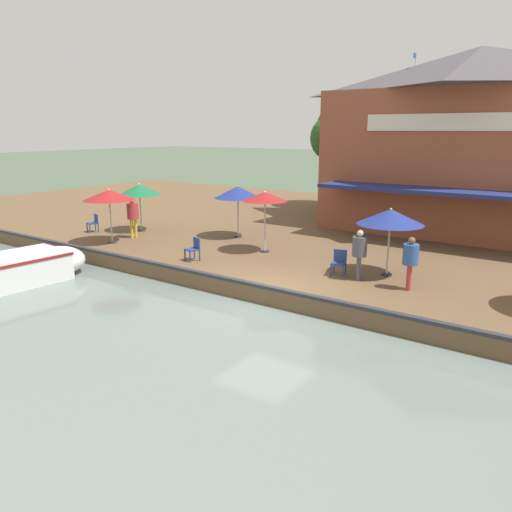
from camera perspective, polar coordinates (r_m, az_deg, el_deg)
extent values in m
plane|color=#4C5B47|center=(15.48, 1.00, -5.96)|extent=(220.00, 220.00, 0.00)
cube|color=brown|center=(24.95, 15.28, 2.08)|extent=(22.00, 56.00, 0.60)
cube|color=#2D2D33|center=(15.34, 1.22, -3.58)|extent=(0.20, 50.40, 0.10)
cube|color=brown|center=(26.51, 23.35, 9.89)|extent=(8.12, 12.15, 6.50)
pyramid|color=#4C474C|center=(26.61, 24.29, 18.97)|extent=(8.53, 12.76, 1.95)
cube|color=navy|center=(21.78, 20.33, 6.93)|extent=(1.80, 10.33, 0.16)
cube|color=silver|center=(22.48, 21.53, 14.05)|extent=(0.08, 7.29, 0.70)
cylinder|color=silver|center=(27.39, 17.70, 19.29)|extent=(0.06, 0.06, 1.89)
cube|color=#2D5193|center=(27.31, 17.71, 20.98)|extent=(0.36, 0.03, 0.24)
cylinder|color=#B7B7B7|center=(19.70, 1.01, 3.69)|extent=(0.06, 0.06, 2.27)
cylinder|color=#2D2D33|center=(19.93, 0.99, 0.57)|extent=(0.36, 0.36, 0.06)
cone|color=maroon|center=(19.53, 1.02, 6.82)|extent=(1.79, 1.79, 0.35)
cone|color=white|center=(19.52, 1.02, 6.88)|extent=(1.11, 1.11, 0.28)
sphere|color=white|center=(19.51, 1.02, 7.33)|extent=(0.08, 0.08, 0.08)
cylinder|color=#B7B7B7|center=(24.50, -13.06, 5.18)|extent=(0.06, 0.06, 2.07)
cylinder|color=#2D2D33|center=(24.67, -12.93, 2.88)|extent=(0.36, 0.36, 0.06)
cone|color=#19663D|center=(24.37, -13.19, 7.41)|extent=(2.04, 2.04, 0.51)
cone|color=silver|center=(24.37, -13.19, 7.46)|extent=(1.27, 1.27, 0.41)
sphere|color=silver|center=(24.35, -13.22, 8.00)|extent=(0.08, 0.08, 0.08)
cylinder|color=#B7B7B7|center=(17.03, 14.90, 1.17)|extent=(0.06, 0.06, 2.07)
cylinder|color=#2D2D33|center=(17.27, 14.69, -2.07)|extent=(0.36, 0.36, 0.06)
cone|color=navy|center=(16.84, 15.11, 4.35)|extent=(2.17, 2.17, 0.50)
cone|color=yellow|center=(16.84, 15.12, 4.42)|extent=(1.35, 1.35, 0.40)
sphere|color=yellow|center=(16.80, 15.17, 5.19)|extent=(0.08, 0.08, 0.08)
cylinder|color=#B7B7B7|center=(22.49, -2.07, 4.82)|extent=(0.06, 0.06, 2.12)
cylinder|color=#2D2D33|center=(22.69, -2.05, 2.25)|extent=(0.36, 0.36, 0.06)
cone|color=navy|center=(22.35, -2.09, 7.31)|extent=(2.09, 2.09, 0.52)
cone|color=yellow|center=(22.35, -2.09, 7.36)|extent=(1.30, 1.30, 0.42)
sphere|color=yellow|center=(22.32, -2.10, 7.97)|extent=(0.08, 0.08, 0.08)
cylinder|color=#B7B7B7|center=(22.19, -16.28, 4.15)|extent=(0.06, 0.06, 2.14)
cylinder|color=#2D2D33|center=(22.39, -16.09, 1.53)|extent=(0.36, 0.36, 0.06)
cone|color=maroon|center=(22.05, -16.46, 6.72)|extent=(2.17, 2.17, 0.44)
cone|color=white|center=(22.05, -16.46, 6.77)|extent=(1.35, 1.35, 0.35)
sphere|color=white|center=(22.02, -16.50, 7.28)|extent=(0.08, 0.08, 0.08)
cube|color=navy|center=(24.77, -18.46, 2.98)|extent=(0.05, 0.05, 0.42)
cube|color=navy|center=(25.14, -18.74, 3.11)|extent=(0.05, 0.05, 0.42)
cube|color=navy|center=(24.89, -17.58, 3.10)|extent=(0.05, 0.05, 0.42)
cube|color=navy|center=(25.26, -17.88, 3.23)|extent=(0.05, 0.05, 0.42)
cube|color=navy|center=(24.98, -18.20, 3.58)|extent=(0.56, 0.56, 0.05)
cube|color=navy|center=(25.00, -17.81, 4.15)|extent=(0.18, 0.43, 0.40)
cube|color=navy|center=(18.45, -7.55, -0.10)|extent=(0.05, 0.05, 0.42)
cube|color=navy|center=(18.79, -8.13, 0.15)|extent=(0.05, 0.05, 0.42)
cube|color=navy|center=(18.63, -6.46, 0.08)|extent=(0.05, 0.05, 0.42)
cube|color=navy|center=(18.97, -7.06, 0.32)|extent=(0.05, 0.05, 0.42)
cube|color=navy|center=(18.66, -7.32, 0.75)|extent=(0.56, 0.56, 0.05)
cube|color=navy|center=(18.70, -6.80, 1.50)|extent=(0.18, 0.43, 0.40)
cube|color=navy|center=(16.65, 9.89, -1.77)|extent=(0.05, 0.05, 0.42)
cube|color=navy|center=(16.74, 8.56, -1.63)|extent=(0.05, 0.05, 0.42)
cube|color=navy|center=(17.02, 10.20, -1.42)|extent=(0.05, 0.05, 0.42)
cube|color=navy|center=(17.11, 8.90, -1.29)|extent=(0.05, 0.05, 0.42)
cube|color=navy|center=(16.82, 9.42, -0.83)|extent=(0.52, 0.52, 0.05)
cube|color=navy|center=(16.96, 9.61, 0.07)|extent=(0.13, 0.44, 0.40)
cylinder|color=#4C4C56|center=(16.53, 11.61, -1.29)|extent=(0.13, 0.13, 0.80)
cylinder|color=#4C4C56|center=(16.37, 11.66, -1.44)|extent=(0.13, 0.13, 0.80)
cylinder|color=#4C4C56|center=(16.28, 11.76, 1.07)|extent=(0.47, 0.47, 0.63)
sphere|color=#DBB28E|center=(16.19, 11.84, 2.54)|extent=(0.22, 0.22, 0.22)
cylinder|color=#B23338|center=(15.78, 17.11, -2.40)|extent=(0.13, 0.13, 0.80)
cylinder|color=#B23338|center=(15.93, 17.05, -2.24)|extent=(0.13, 0.13, 0.80)
cylinder|color=#2D5193|center=(15.67, 17.27, 0.18)|extent=(0.46, 0.46, 0.63)
sphere|color=brown|center=(15.58, 17.38, 1.69)|extent=(0.22, 0.22, 0.22)
cylinder|color=gold|center=(23.08, -14.02, 3.07)|extent=(0.13, 0.13, 0.87)
cylinder|color=gold|center=(23.08, -13.58, 3.10)|extent=(0.13, 0.13, 0.87)
cylinder|color=#B23338|center=(22.94, -13.91, 5.00)|extent=(0.51, 0.51, 0.69)
sphere|color=#9E7051|center=(22.88, -13.98, 6.14)|extent=(0.24, 0.24, 0.24)
ellipsoid|color=white|center=(20.08, -21.62, -0.47)|extent=(2.04, 2.10, 1.02)
cylinder|color=brown|center=(32.00, 10.23, 8.36)|extent=(0.36, 0.36, 3.15)
sphere|color=#285623|center=(31.84, 10.47, 13.85)|extent=(3.98, 3.98, 3.98)
sphere|color=#285623|center=(31.38, 8.80, 13.19)|extent=(2.78, 2.78, 2.78)
cylinder|color=brown|center=(30.97, 14.56, 8.39)|extent=(0.46, 0.46, 3.64)
sphere|color=#427A38|center=(30.83, 14.92, 14.01)|extent=(3.26, 3.26, 3.26)
sphere|color=#427A38|center=(30.40, 13.56, 13.48)|extent=(2.28, 2.28, 2.28)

